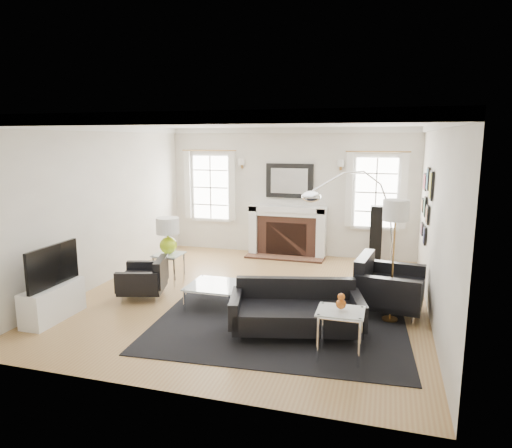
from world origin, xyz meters
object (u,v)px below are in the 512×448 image
(fireplace, at_px, (287,232))
(armchair_right, at_px, (386,287))
(armchair_left, at_px, (146,279))
(gourd_lamp, at_px, (168,233))
(coffee_table, at_px, (215,286))
(sofa, at_px, (296,311))
(arc_floor_lamp, at_px, (354,227))

(fireplace, relative_size, armchair_right, 1.50)
(armchair_left, height_order, gourd_lamp, gourd_lamp)
(armchair_right, height_order, coffee_table, armchair_right)
(fireplace, distance_m, coffee_table, 3.39)
(sofa, relative_size, armchair_right, 1.63)
(fireplace, xyz_separation_m, coffee_table, (-0.41, -3.36, -0.22))
(fireplace, xyz_separation_m, sofa, (0.99, -3.99, -0.24))
(sofa, xyz_separation_m, arc_floor_lamp, (0.59, 1.77, 0.85))
(armchair_left, xyz_separation_m, arc_floor_lamp, (3.23, 1.05, 0.86))
(gourd_lamp, bearing_deg, coffee_table, -35.82)
(fireplace, bearing_deg, gourd_lamp, -123.43)
(fireplace, height_order, arc_floor_lamp, arc_floor_lamp)
(armchair_left, distance_m, arc_floor_lamp, 3.50)
(sofa, bearing_deg, gourd_lamp, 149.93)
(armchair_left, distance_m, armchair_right, 3.80)
(sofa, height_order, arc_floor_lamp, arc_floor_lamp)
(armchair_right, distance_m, coffee_table, 2.58)
(sofa, height_order, gourd_lamp, gourd_lamp)
(coffee_table, distance_m, arc_floor_lamp, 2.43)
(armchair_left, relative_size, arc_floor_lamp, 0.44)
(fireplace, bearing_deg, armchair_right, -53.56)
(fireplace, xyz_separation_m, gourd_lamp, (-1.63, -2.47, 0.37))
(arc_floor_lamp, bearing_deg, armchair_right, -50.13)
(armchair_left, relative_size, coffee_table, 1.20)
(armchair_right, bearing_deg, sofa, -135.89)
(sofa, relative_size, coffee_table, 2.35)
(armchair_right, xyz_separation_m, arc_floor_lamp, (-0.55, 0.66, 0.76))
(fireplace, bearing_deg, coffee_table, -96.95)
(sofa, distance_m, armchair_right, 1.59)
(sofa, relative_size, arc_floor_lamp, 0.87)
(armchair_right, height_order, arc_floor_lamp, arc_floor_lamp)
(sofa, bearing_deg, armchair_left, 164.73)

